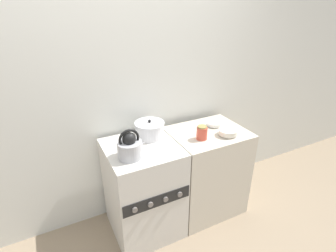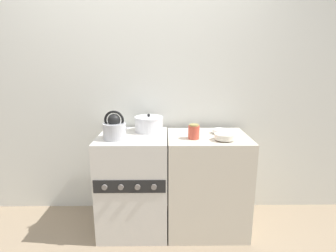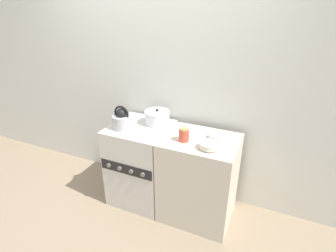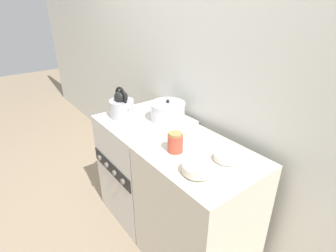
{
  "view_description": "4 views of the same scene",
  "coord_description": "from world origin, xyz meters",
  "px_view_note": "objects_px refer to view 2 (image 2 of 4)",
  "views": [
    {
      "loc": [
        -0.66,
        -1.49,
        2.0
      ],
      "look_at": [
        0.26,
        0.33,
        1.02
      ],
      "focal_mm": 28.0,
      "sensor_mm": 36.0,
      "label": 1
    },
    {
      "loc": [
        0.29,
        -1.92,
        1.51
      ],
      "look_at": [
        0.31,
        0.33,
        0.97
      ],
      "focal_mm": 28.0,
      "sensor_mm": 36.0,
      "label": 2
    },
    {
      "loc": [
        1.26,
        -1.81,
        2.04
      ],
      "look_at": [
        0.32,
        0.31,
        0.96
      ],
      "focal_mm": 28.0,
      "sensor_mm": 36.0,
      "label": 3
    },
    {
      "loc": [
        1.59,
        -0.67,
        1.73
      ],
      "look_at": [
        0.28,
        0.33,
        0.93
      ],
      "focal_mm": 28.0,
      "sensor_mm": 36.0,
      "label": 4
    }
  ],
  "objects_px": {
    "stove": "(134,182)",
    "enamel_bowl": "(224,137)",
    "cooking_pot": "(149,124)",
    "small_ceramic_bowl": "(220,131)",
    "kettle": "(115,128)",
    "storage_jar": "(194,132)"
  },
  "relations": [
    {
      "from": "enamel_bowl",
      "to": "small_ceramic_bowl",
      "type": "relative_size",
      "value": 1.21
    },
    {
      "from": "enamel_bowl",
      "to": "small_ceramic_bowl",
      "type": "xyz_separation_m",
      "value": [
        0.01,
        0.21,
        -0.01
      ]
    },
    {
      "from": "stove",
      "to": "enamel_bowl",
      "type": "distance_m",
      "value": 0.92
    },
    {
      "from": "kettle",
      "to": "enamel_bowl",
      "type": "distance_m",
      "value": 0.91
    },
    {
      "from": "small_ceramic_bowl",
      "to": "cooking_pot",
      "type": "bearing_deg",
      "value": 173.25
    },
    {
      "from": "kettle",
      "to": "cooking_pot",
      "type": "relative_size",
      "value": 0.92
    },
    {
      "from": "cooking_pot",
      "to": "small_ceramic_bowl",
      "type": "relative_size",
      "value": 1.94
    },
    {
      "from": "storage_jar",
      "to": "small_ceramic_bowl",
      "type": "bearing_deg",
      "value": 32.87
    },
    {
      "from": "stove",
      "to": "storage_jar",
      "type": "height_order",
      "value": "storage_jar"
    },
    {
      "from": "cooking_pot",
      "to": "small_ceramic_bowl",
      "type": "xyz_separation_m",
      "value": [
        0.65,
        -0.08,
        -0.05
      ]
    },
    {
      "from": "stove",
      "to": "kettle",
      "type": "height_order",
      "value": "kettle"
    },
    {
      "from": "stove",
      "to": "cooking_pot",
      "type": "relative_size",
      "value": 3.39
    },
    {
      "from": "small_ceramic_bowl",
      "to": "storage_jar",
      "type": "bearing_deg",
      "value": -147.13
    },
    {
      "from": "cooking_pot",
      "to": "storage_jar",
      "type": "distance_m",
      "value": 0.46
    },
    {
      "from": "kettle",
      "to": "enamel_bowl",
      "type": "bearing_deg",
      "value": -2.93
    },
    {
      "from": "stove",
      "to": "enamel_bowl",
      "type": "xyz_separation_m",
      "value": [
        0.78,
        -0.16,
        0.48
      ]
    },
    {
      "from": "enamel_bowl",
      "to": "small_ceramic_bowl",
      "type": "distance_m",
      "value": 0.22
    },
    {
      "from": "cooking_pot",
      "to": "storage_jar",
      "type": "bearing_deg",
      "value": -31.79
    },
    {
      "from": "enamel_bowl",
      "to": "cooking_pot",
      "type": "bearing_deg",
      "value": 155.52
    },
    {
      "from": "stove",
      "to": "cooking_pot",
      "type": "height_order",
      "value": "cooking_pot"
    },
    {
      "from": "stove",
      "to": "small_ceramic_bowl",
      "type": "xyz_separation_m",
      "value": [
        0.78,
        0.06,
        0.47
      ]
    },
    {
      "from": "kettle",
      "to": "storage_jar",
      "type": "bearing_deg",
      "value": 0.18
    }
  ]
}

